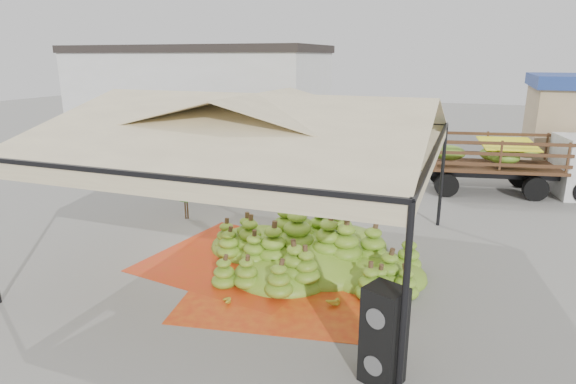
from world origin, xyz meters
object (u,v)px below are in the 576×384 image
at_px(banana_heap, 315,238).
at_px(truck_right, 523,158).
at_px(vendor, 300,178).
at_px(truck_left, 278,140).
at_px(speaker_stack, 384,336).

xyz_separation_m(banana_heap, truck_right, (5.12, 8.49, 0.68)).
height_order(banana_heap, vendor, vendor).
bearing_deg(truck_left, banana_heap, -53.81).
height_order(truck_left, truck_right, truck_left).
relative_size(speaker_stack, truck_left, 0.22).
bearing_deg(truck_left, truck_right, 12.12).
xyz_separation_m(vendor, truck_left, (-2.12, 3.22, 0.67)).
xyz_separation_m(speaker_stack, truck_right, (2.81, 12.38, 0.53)).
distance_m(speaker_stack, truck_right, 12.71).
height_order(banana_heap, speaker_stack, speaker_stack).
bearing_deg(truck_right, vendor, -163.01).
bearing_deg(vendor, banana_heap, 106.52).
height_order(speaker_stack, truck_right, truck_right).
relative_size(banana_heap, truck_right, 0.90).
relative_size(speaker_stack, vendor, 0.96).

